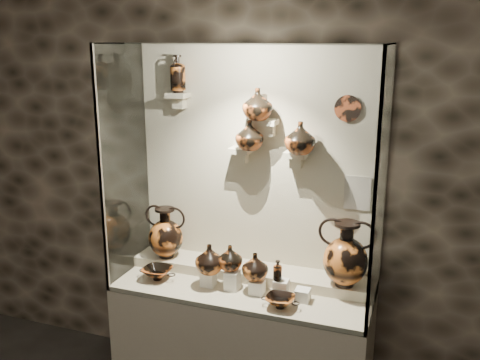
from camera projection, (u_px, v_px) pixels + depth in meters
name	position (u px, v px, depth m)	size (l,w,h in m)	color
wall_back	(258.00, 163.00, 3.63)	(5.00, 0.02, 3.20)	black
plinth	(242.00, 344.00, 3.65)	(1.70, 0.60, 0.80)	beige
front_tier	(242.00, 289.00, 3.54)	(1.68, 0.58, 0.03)	#BDAF93
rear_tier	(251.00, 274.00, 3.69)	(1.70, 0.25, 0.10)	#BDAF93
back_panel	(258.00, 164.00, 3.62)	(1.70, 0.03, 1.60)	beige
glass_front	(225.00, 187.00, 3.07)	(1.70, 0.01, 1.60)	white
glass_left	(125.00, 164.00, 3.61)	(0.01, 0.60, 1.60)	white
glass_right	(381.00, 187.00, 3.06)	(0.01, 0.60, 1.60)	white
glass_top	(242.00, 43.00, 3.13)	(1.70, 0.60, 0.01)	white
frame_post_left	(101.00, 174.00, 3.35)	(0.02, 0.02, 1.60)	gray
frame_post_right	(375.00, 201.00, 2.80)	(0.02, 0.02, 1.60)	gray
pedestal_a	(209.00, 278.00, 3.55)	(0.09, 0.09, 0.10)	white
pedestal_b	(232.00, 280.00, 3.49)	(0.09, 0.09, 0.13)	white
pedestal_c	(257.00, 287.00, 3.44)	(0.09, 0.09, 0.09)	white
pedestal_d	(281.00, 289.00, 3.38)	(0.09, 0.09, 0.12)	white
pedestal_e	(303.00, 295.00, 3.34)	(0.09, 0.09, 0.08)	white
bracket_ul	(178.00, 95.00, 3.62)	(0.14, 0.12, 0.04)	beige
bracket_ca	(240.00, 150.00, 3.56)	(0.14, 0.12, 0.04)	beige
bracket_cb	(269.00, 122.00, 3.44)	(0.10, 0.12, 0.04)	beige
bracket_cc	(296.00, 154.00, 3.44)	(0.14, 0.12, 0.04)	beige
amphora_left	(166.00, 232.00, 3.81)	(0.30, 0.30, 0.37)	#C26425
amphora_right	(346.00, 254.00, 3.36)	(0.34, 0.34, 0.43)	#C26425
jug_a	(210.00, 259.00, 3.49)	(0.19, 0.19, 0.20)	#C26425
jug_b	(230.00, 258.00, 3.47)	(0.16, 0.16, 0.17)	#A74B1D
jug_c	(255.00, 266.00, 3.42)	(0.17, 0.17, 0.18)	#C26425
lekythos_small	(278.00, 269.00, 3.34)	(0.07, 0.07, 0.15)	#A74B1D
kylix_left	(157.00, 272.00, 3.64)	(0.26, 0.22, 0.10)	#A74B1D
kylix_right	(280.00, 301.00, 3.26)	(0.23, 0.19, 0.09)	#C26425
lekythos_tall	(178.00, 71.00, 3.57)	(0.11, 0.11, 0.28)	#C26425
ovoid_vase_a	(250.00, 135.00, 3.47)	(0.19, 0.19, 0.19)	#A74B1D
ovoid_vase_b	(258.00, 104.00, 3.39)	(0.19, 0.19, 0.20)	#A74B1D
ovoid_vase_c	(300.00, 138.00, 3.35)	(0.20, 0.20, 0.20)	#A74B1D
wall_plate	(348.00, 108.00, 3.30)	(0.17, 0.17, 0.02)	#B34923
info_placard	(357.00, 193.00, 3.42)	(0.17, 0.01, 0.22)	beige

